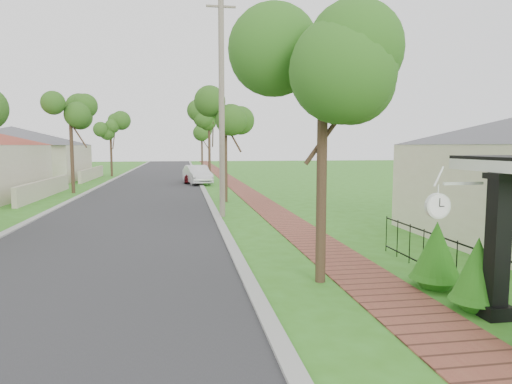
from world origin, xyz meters
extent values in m
plane|color=#37771C|center=(0.00, 0.00, 0.00)|extent=(160.00, 160.00, 0.00)
cube|color=#28282B|center=(-3.00, 20.00, 0.00)|extent=(7.00, 120.00, 0.02)
cube|color=#9E9E99|center=(0.65, 20.00, 0.00)|extent=(0.30, 120.00, 0.10)
cube|color=#9E9E99|center=(-6.65, 20.00, 0.00)|extent=(0.30, 120.00, 0.10)
cube|color=brown|center=(3.25, 20.00, 0.00)|extent=(1.50, 120.00, 0.03)
cube|color=black|center=(4.55, -1.00, 1.26)|extent=(0.30, 0.30, 2.52)
cube|color=black|center=(4.55, -1.00, 0.12)|extent=(0.48, 0.48, 0.24)
cube|color=black|center=(4.55, -1.00, 2.46)|extent=(0.42, 0.42, 0.10)
cube|color=black|center=(4.90, 0.00, 0.95)|extent=(0.03, 8.00, 0.03)
cube|color=black|center=(4.90, 0.00, 0.15)|extent=(0.03, 8.00, 0.03)
cylinder|color=black|center=(4.90, -0.67, 0.50)|extent=(0.02, 0.02, 1.00)
cylinder|color=black|center=(4.90, 0.00, 0.50)|extent=(0.02, 0.02, 1.00)
cylinder|color=black|center=(4.90, 0.67, 0.50)|extent=(0.02, 0.02, 1.00)
cylinder|color=black|center=(4.90, 1.33, 0.50)|extent=(0.02, 0.02, 1.00)
cylinder|color=black|center=(4.90, 2.00, 0.50)|extent=(0.02, 0.02, 1.00)
cylinder|color=black|center=(4.90, 2.67, 0.50)|extent=(0.02, 0.02, 1.00)
cylinder|color=black|center=(4.90, 3.33, 0.50)|extent=(0.02, 0.02, 1.00)
cylinder|color=black|center=(4.90, 4.00, 0.50)|extent=(0.02, 0.02, 1.00)
cylinder|color=#382619|center=(1.50, 16.00, 2.27)|extent=(0.22, 0.22, 4.55)
sphere|color=#1D4A13|center=(1.50, 16.00, 4.68)|extent=(1.70, 1.70, 1.70)
cylinder|color=#382619|center=(1.50, 30.00, 2.45)|extent=(0.22, 0.22, 4.90)
sphere|color=#1D4A13|center=(1.50, 30.00, 5.04)|extent=(1.70, 1.70, 1.70)
cylinder|color=#382619|center=(1.50, 44.00, 2.10)|extent=(0.22, 0.22, 4.20)
sphere|color=#1D4A13|center=(1.50, 44.00, 4.32)|extent=(1.70, 1.70, 1.70)
cylinder|color=#382619|center=(-7.50, 22.00, 2.45)|extent=(0.22, 0.22, 4.90)
sphere|color=#1D4A13|center=(-7.50, 22.00, 5.04)|extent=(1.70, 1.70, 1.70)
cylinder|color=#382619|center=(-7.50, 38.00, 2.27)|extent=(0.22, 0.22, 4.55)
sphere|color=#1D4A13|center=(-7.50, 38.00, 4.68)|extent=(1.70, 1.70, 1.70)
sphere|color=#255A12|center=(4.45, -0.65, 0.29)|extent=(0.74, 0.74, 0.74)
cone|color=#255A12|center=(4.45, -0.65, 0.82)|extent=(0.84, 0.84, 1.06)
sphere|color=#255A12|center=(4.45, 0.70, 0.30)|extent=(0.82, 0.82, 0.82)
cone|color=#255A12|center=(4.45, 0.70, 0.86)|extent=(0.93, 0.93, 1.11)
cube|color=#BFB299|center=(-8.60, 20.00, 0.50)|extent=(0.25, 10.00, 1.00)
cube|color=beige|center=(-15.00, 34.00, 1.50)|extent=(11.00, 10.00, 3.00)
pyramid|color=#4C4C51|center=(-15.00, 34.00, 3.80)|extent=(15.56, 15.56, 1.60)
cube|color=#BFB299|center=(-8.60, 34.00, 0.50)|extent=(0.25, 10.00, 1.00)
imported|color=#5F0E14|center=(0.24, 28.90, 0.64)|extent=(1.80, 3.87, 1.28)
imported|color=white|center=(0.40, 27.37, 0.72)|extent=(2.30, 4.57, 1.44)
cylinder|color=#382619|center=(2.20, 1.50, 2.21)|extent=(0.22, 0.22, 4.42)
sphere|color=#326B1E|center=(2.20, 1.50, 4.55)|extent=(2.20, 2.20, 2.20)
cylinder|color=gray|center=(0.90, 11.07, 4.47)|extent=(0.24, 0.24, 8.93)
cube|color=gray|center=(0.90, 11.07, 8.53)|extent=(1.20, 0.08, 0.08)
cube|color=white|center=(4.12, -0.60, 2.31)|extent=(0.75, 0.05, 0.05)
cylinder|color=white|center=(3.65, -0.60, 2.13)|extent=(0.02, 0.02, 0.32)
cylinder|color=white|center=(3.65, -0.60, 1.92)|extent=(0.45, 0.10, 0.45)
cylinder|color=white|center=(3.65, -0.66, 1.92)|extent=(0.39, 0.01, 0.39)
cylinder|color=white|center=(3.65, -0.54, 1.92)|extent=(0.39, 0.01, 0.39)
cube|color=black|center=(3.65, -0.67, 1.99)|extent=(0.01, 0.01, 0.15)
cube|color=black|center=(3.69, -0.67, 1.92)|extent=(0.10, 0.01, 0.02)
camera|label=1|loc=(-0.75, -7.88, 2.97)|focal=32.00mm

